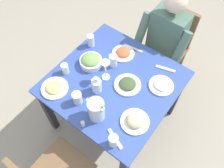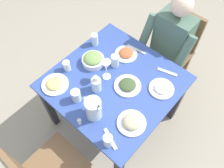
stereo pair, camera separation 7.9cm
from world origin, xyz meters
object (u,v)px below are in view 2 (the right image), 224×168
(chair_near, at_px, (174,46))
(diner_near, at_px, (165,48))
(dining_table, at_px, (114,88))
(water_glass_by_pitcher, at_px, (108,141))
(salad_bowl, at_px, (93,60))
(plate_rice_curry, at_px, (126,54))
(wine_glass, at_px, (106,66))
(plate_fries, at_px, (55,84))
(plate_yoghurt, at_px, (162,88))
(water_glass_near_right, at_px, (67,66))
(water_glass_far_right, at_px, (95,39))
(oil_carafe, at_px, (96,85))
(water_pitcher, at_px, (93,109))
(salt_shaker, at_px, (79,122))
(plate_beans, at_px, (132,122))
(plate_dolmas, at_px, (128,85))
(water_glass_center, at_px, (76,96))
(water_glass_near_left, at_px, (115,61))

(chair_near, height_order, diner_near, diner_near)
(dining_table, xyz_separation_m, water_glass_by_pitcher, (-0.31, 0.42, 0.16))
(salad_bowl, bearing_deg, plate_rice_curry, -120.78)
(water_glass_by_pitcher, xyz_separation_m, wine_glass, (0.39, -0.41, 0.09))
(plate_fries, relative_size, plate_rice_curry, 1.10)
(water_glass_by_pitcher, bearing_deg, plate_yoghurt, -91.77)
(plate_rice_curry, bearing_deg, water_glass_near_right, 59.26)
(plate_fries, xyz_separation_m, water_glass_far_right, (0.07, -0.54, 0.04))
(plate_fries, distance_m, oil_carafe, 0.34)
(chair_near, distance_m, water_pitcher, 1.21)
(plate_fries, relative_size, salt_shaker, 4.04)
(plate_fries, bearing_deg, oil_carafe, -144.38)
(diner_near, relative_size, water_pitcher, 6.19)
(plate_beans, bearing_deg, plate_dolmas, -45.24)
(plate_dolmas, relative_size, wine_glass, 1.12)
(water_glass_by_pitcher, bearing_deg, wine_glass, -46.60)
(dining_table, xyz_separation_m, diner_near, (-0.08, -0.64, 0.04))
(plate_fries, xyz_separation_m, plate_yoghurt, (-0.66, -0.54, -0.00))
(water_glass_near_right, bearing_deg, salt_shaker, 147.54)
(salad_bowl, xyz_separation_m, plate_dolmas, (-0.37, -0.01, -0.03))
(plate_beans, relative_size, water_glass_far_right, 1.91)
(salad_bowl, bearing_deg, wine_glass, 169.77)
(plate_yoghurt, xyz_separation_m, wine_glass, (0.41, 0.20, 0.13))
(water_pitcher, height_order, water_glass_far_right, water_pitcher)
(dining_table, xyz_separation_m, salt_shaker, (-0.06, 0.44, 0.13))
(wine_glass, bearing_deg, plate_beans, 155.79)
(dining_table, relative_size, plate_rice_curry, 4.89)
(water_glass_near_right, relative_size, wine_glass, 0.47)
(salt_shaker, bearing_deg, plate_rice_curry, -77.05)
(plate_yoghurt, relative_size, water_glass_by_pitcher, 1.83)
(dining_table, distance_m, water_glass_center, 0.37)
(water_glass_by_pitcher, bearing_deg, water_glass_near_right, -20.02)
(chair_near, relative_size, water_pitcher, 4.63)
(plate_fries, xyz_separation_m, wine_glass, (-0.25, -0.34, 0.13))
(plate_dolmas, relative_size, plate_beans, 1.02)
(plate_fries, distance_m, water_glass_near_right, 0.18)
(wine_glass, xyz_separation_m, oil_carafe, (-0.02, 0.14, -0.09))
(dining_table, bearing_deg, water_pitcher, 104.91)
(water_glass_by_pitcher, xyz_separation_m, water_glass_near_right, (0.69, -0.25, -0.01))
(salt_shaker, bearing_deg, salad_bowl, -55.82)
(plate_yoghurt, xyz_separation_m, plate_beans, (-0.01, 0.39, 0.00))
(plate_fries, relative_size, water_glass_far_right, 1.94)
(diner_near, xyz_separation_m, water_glass_near_right, (0.45, 0.81, 0.11))
(plate_beans, distance_m, oil_carafe, 0.40)
(salad_bowl, bearing_deg, salt_shaker, 124.18)
(wine_glass, height_order, oil_carafe, wine_glass)
(water_pitcher, bearing_deg, diner_near, -89.45)
(chair_near, relative_size, plate_yoghurt, 4.36)
(plate_yoghurt, distance_m, water_glass_near_right, 0.79)
(water_glass_near_left, bearing_deg, water_pitcher, 113.13)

